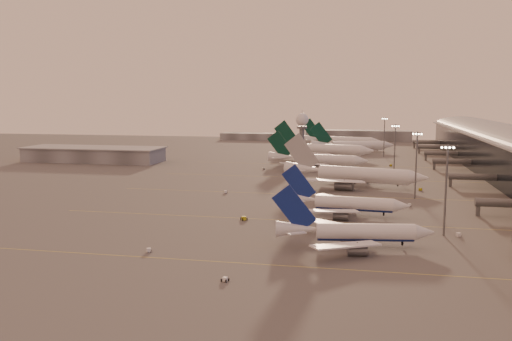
# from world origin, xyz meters

# --- Properties ---
(ground) EXTENTS (700.00, 700.00, 0.00)m
(ground) POSITION_xyz_m (0.00, 0.00, 0.00)
(ground) COLOR #4E4C4C
(ground) RESTS_ON ground
(taxiway_markings) EXTENTS (180.00, 185.25, 0.02)m
(taxiway_markings) POSITION_xyz_m (30.00, 56.00, 0.01)
(taxiway_markings) COLOR gold
(taxiway_markings) RESTS_ON ground
(hangar) EXTENTS (82.00, 27.00, 8.50)m
(hangar) POSITION_xyz_m (-120.00, 140.00, 4.32)
(hangar) COLOR slate
(hangar) RESTS_ON ground
(radar_tower) EXTENTS (6.40, 6.40, 31.10)m
(radar_tower) POSITION_xyz_m (5.00, 120.00, 20.95)
(radar_tower) COLOR #5B5E63
(radar_tower) RESTS_ON ground
(mast_a) EXTENTS (3.60, 0.56, 25.00)m
(mast_a) POSITION_xyz_m (58.00, 0.00, 13.74)
(mast_a) COLOR #5B5E63
(mast_a) RESTS_ON ground
(mast_b) EXTENTS (3.60, 0.56, 25.00)m
(mast_b) POSITION_xyz_m (55.00, 55.00, 13.74)
(mast_b) COLOR #5B5E63
(mast_b) RESTS_ON ground
(mast_c) EXTENTS (3.60, 0.56, 25.00)m
(mast_c) POSITION_xyz_m (50.00, 110.00, 13.74)
(mast_c) COLOR #5B5E63
(mast_c) RESTS_ON ground
(mast_d) EXTENTS (3.60, 0.56, 25.00)m
(mast_d) POSITION_xyz_m (48.00, 200.00, 13.74)
(mast_d) COLOR #5B5E63
(mast_d) RESTS_ON ground
(distant_horizon) EXTENTS (165.00, 37.50, 9.00)m
(distant_horizon) POSITION_xyz_m (2.62, 325.14, 3.89)
(distant_horizon) COLOR slate
(distant_horizon) RESTS_ON ground
(narrowbody_near) EXTENTS (40.40, 32.02, 15.85)m
(narrowbody_near) POSITION_xyz_m (34.22, -16.29, 3.21)
(narrowbody_near) COLOR white
(narrowbody_near) RESTS_ON ground
(narrowbody_mid) EXTENTS (40.75, 32.43, 15.92)m
(narrowbody_mid) POSITION_xyz_m (30.54, 21.00, 3.22)
(narrowbody_mid) COLOR white
(narrowbody_mid) RESTS_ON ground
(widebody_white) EXTENTS (61.26, 48.51, 21.95)m
(widebody_white) POSITION_xyz_m (32.01, 79.35, 3.81)
(widebody_white) COLOR white
(widebody_white) RESTS_ON ground
(greentail_a) EXTENTS (54.25, 43.59, 19.73)m
(greentail_a) POSITION_xyz_m (11.76, 134.86, 3.49)
(greentail_a) COLOR white
(greentail_a) RESTS_ON ground
(greentail_b) EXTENTS (63.16, 50.51, 23.20)m
(greentail_b) POSITION_xyz_m (11.04, 184.07, 4.10)
(greentail_b) COLOR white
(greentail_b) RESTS_ON ground
(greentail_c) EXTENTS (56.78, 45.21, 21.18)m
(greentail_c) POSITION_xyz_m (28.18, 220.79, 3.74)
(greentail_c) COLOR white
(greentail_c) RESTS_ON ground
(greentail_d) EXTENTS (59.86, 48.10, 21.77)m
(greentail_d) POSITION_xyz_m (18.77, 258.14, 3.85)
(greentail_d) COLOR white
(greentail_d) RESTS_ON ground
(gsv_truck_a) EXTENTS (5.48, 4.44, 2.14)m
(gsv_truck_a) POSITION_xyz_m (-14.19, -30.88, 1.09)
(gsv_truck_a) COLOR white
(gsv_truck_a) RESTS_ON ground
(gsv_tug_near) EXTENTS (2.60, 3.41, 0.86)m
(gsv_tug_near) POSITION_xyz_m (9.00, -47.84, 0.44)
(gsv_tug_near) COLOR white
(gsv_tug_near) RESTS_ON ground
(gsv_catering_a) EXTENTS (5.38, 3.89, 4.04)m
(gsv_catering_a) POSITION_xyz_m (62.01, -0.14, 2.02)
(gsv_catering_a) COLOR white
(gsv_catering_a) RESTS_ON ground
(gsv_tug_mid) EXTENTS (4.19, 4.64, 1.14)m
(gsv_tug_mid) POSITION_xyz_m (0.54, 7.14, 0.59)
(gsv_tug_mid) COLOR gold
(gsv_tug_mid) RESTS_ON ground
(gsv_truck_b) EXTENTS (5.32, 2.81, 2.04)m
(gsv_truck_b) POSITION_xyz_m (52.28, 39.11, 1.04)
(gsv_truck_b) COLOR white
(gsv_truck_b) RESTS_ON ground
(gsv_truck_c) EXTENTS (5.86, 4.57, 2.27)m
(gsv_truck_c) POSITION_xyz_m (-16.53, 51.82, 1.16)
(gsv_truck_c) COLOR white
(gsv_truck_c) RESTS_ON ground
(gsv_catering_b) EXTENTS (5.48, 3.92, 4.12)m
(gsv_catering_b) POSITION_xyz_m (58.95, 73.71, 2.06)
(gsv_catering_b) COLOR gold
(gsv_catering_b) RESTS_ON ground
(gsv_tug_far) EXTENTS (4.34, 4.39, 1.10)m
(gsv_tug_far) POSITION_xyz_m (20.63, 97.50, 0.57)
(gsv_tug_far) COLOR white
(gsv_tug_far) RESTS_ON ground
(gsv_truck_d) EXTENTS (3.15, 5.21, 1.98)m
(gsv_truck_d) POSITION_xyz_m (-15.05, 124.29, 1.01)
(gsv_truck_d) COLOR #585B5D
(gsv_truck_d) RESTS_ON ground
(gsv_tug_hangar) EXTENTS (3.62, 2.28, 1.01)m
(gsv_tug_hangar) POSITION_xyz_m (50.42, 151.92, 0.52)
(gsv_tug_hangar) COLOR gold
(gsv_tug_hangar) RESTS_ON ground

